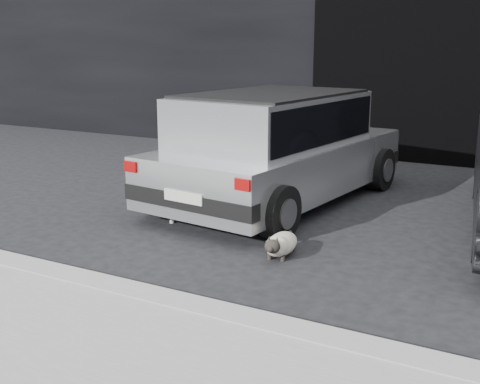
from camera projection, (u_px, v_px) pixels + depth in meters
The scene contains 7 objects.
ground at pixel (262, 215), 6.84m from camera, with size 80.00×80.00×0.00m, color black.
building_facade at pixel (460, 9), 10.89m from camera, with size 34.00×4.00×5.00m, color black.
garage_opening at pixel (433, 82), 9.46m from camera, with size 4.00×0.10×2.60m, color black.
curb at pixel (223, 318), 4.15m from camera, with size 18.00×0.25×0.12m, color #969691.
silver_hatchback at pixel (276, 143), 7.22m from camera, with size 2.14×3.81×1.34m.
cat_siamese at pixel (280, 244), 5.48m from camera, with size 0.30×0.74×0.26m.
cat_white at pixel (192, 204), 6.54m from camera, with size 0.80×0.52×0.41m.
Camera 1 is at (2.93, -5.89, 1.90)m, focal length 45.00 mm.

